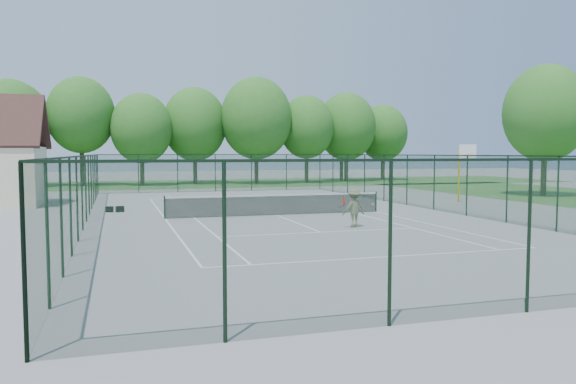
% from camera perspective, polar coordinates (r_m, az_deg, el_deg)
% --- Properties ---
extents(ground, '(140.00, 140.00, 0.00)m').
position_cam_1_polar(ground, '(28.22, -1.19, -2.36)').
color(ground, gray).
rests_on(ground, ground).
extents(grass_far, '(80.00, 16.00, 0.01)m').
position_cam_1_polar(grass_far, '(57.57, -9.39, 0.84)').
color(grass_far, '#3A6E2C').
rests_on(grass_far, ground).
extents(court_lines, '(11.05, 23.85, 0.01)m').
position_cam_1_polar(court_lines, '(28.22, -1.19, -2.36)').
color(court_lines, white).
rests_on(court_lines, ground).
extents(tennis_net, '(11.08, 0.08, 1.10)m').
position_cam_1_polar(tennis_net, '(28.16, -1.20, -1.20)').
color(tennis_net, black).
rests_on(tennis_net, ground).
extents(fence_enclosure, '(18.05, 36.05, 3.02)m').
position_cam_1_polar(fence_enclosure, '(28.09, -1.20, 0.80)').
color(fence_enclosure, '#193B22').
rests_on(fence_enclosure, ground).
extents(tree_line_far, '(39.40, 6.40, 9.70)m').
position_cam_1_polar(tree_line_far, '(57.56, -9.46, 6.80)').
color(tree_line_far, '#3A2B1A').
rests_on(tree_line_far, ground).
extents(basketball_goal, '(1.20, 1.43, 3.65)m').
position_cam_1_polar(basketball_goal, '(37.03, 17.42, 2.95)').
color(basketball_goal, '#E6BC00').
rests_on(basketball_goal, ground).
extents(tree_side, '(5.99, 5.99, 9.49)m').
position_cam_1_polar(tree_side, '(44.82, 24.71, 7.29)').
color(tree_side, '#3A2B1A').
rests_on(tree_side, ground).
extents(sports_bag_a, '(0.41, 0.28, 0.31)m').
position_cam_1_polar(sports_bag_a, '(31.06, -17.68, -1.68)').
color(sports_bag_a, black).
rests_on(sports_bag_a, ground).
extents(sports_bag_b, '(0.46, 0.34, 0.32)m').
position_cam_1_polar(sports_bag_b, '(30.96, -16.70, -1.67)').
color(sports_bag_b, black).
rests_on(sports_bag_b, ground).
extents(tennis_player, '(1.95, 0.95, 1.62)m').
position_cam_1_polar(tennis_player, '(23.74, 6.70, -1.62)').
color(tennis_player, '#646747').
rests_on(tennis_player, ground).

